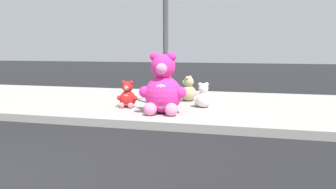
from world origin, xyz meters
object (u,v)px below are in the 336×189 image
at_px(plush_red, 127,97).
at_px(sign_pole, 166,27).
at_px(plush_tan, 188,91).
at_px(plush_white, 203,97).
at_px(plush_pink_large, 163,89).
at_px(plush_teal, 167,92).

bearing_deg(plush_red, sign_pole, 9.51).
xyz_separation_m(plush_tan, plush_white, (0.48, -0.79, -0.03)).
bearing_deg(sign_pole, plush_white, 19.22).
height_order(sign_pole, plush_tan, sign_pole).
bearing_deg(plush_pink_large, plush_tan, 84.01).
xyz_separation_m(plush_pink_large, plush_tan, (0.17, 1.63, -0.23)).
distance_m(plush_red, plush_white, 1.62).
bearing_deg(plush_red, plush_pink_large, -26.27).
distance_m(sign_pole, plush_white, 1.69).
bearing_deg(plush_tan, plush_red, -132.37).
bearing_deg(plush_pink_large, plush_red, 153.73).
relative_size(plush_teal, plush_white, 1.16).
relative_size(sign_pole, plush_white, 5.98).
height_order(plush_pink_large, plush_teal, plush_pink_large).
xyz_separation_m(plush_red, plush_white, (1.57, 0.40, -0.02)).
relative_size(plush_pink_large, plush_teal, 1.91).
relative_size(plush_teal, plush_tan, 1.03).
xyz_separation_m(plush_pink_large, plush_teal, (-0.24, 1.26, -0.23)).
bearing_deg(plush_teal, plush_white, -24.55).
bearing_deg(plush_teal, sign_pole, -78.24).
xyz_separation_m(sign_pole, plush_red, (-0.81, -0.14, -1.47)).
xyz_separation_m(plush_teal, plush_white, (0.90, -0.41, -0.03)).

